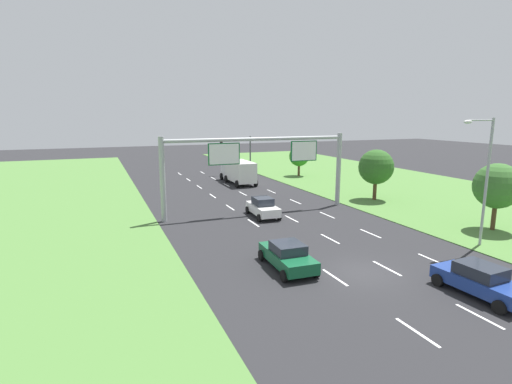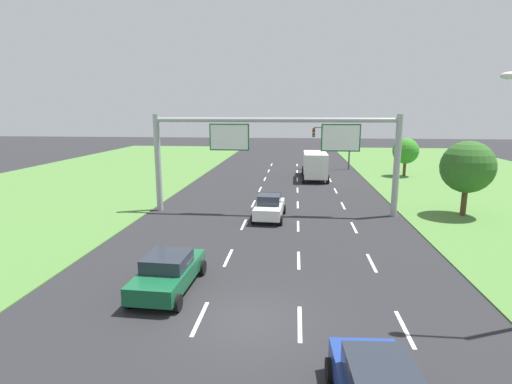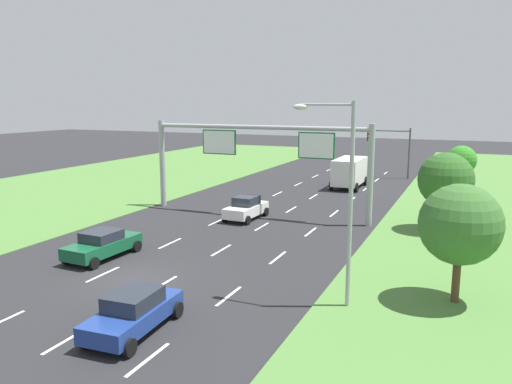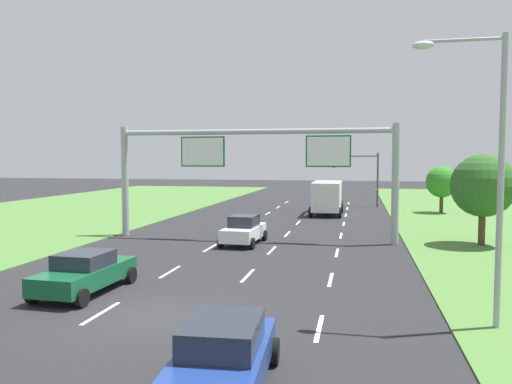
# 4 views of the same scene
# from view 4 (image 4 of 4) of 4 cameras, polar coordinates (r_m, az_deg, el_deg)

# --- Properties ---
(ground_plane) EXTENTS (200.00, 200.00, 0.00)m
(ground_plane) POSITION_cam_4_polar(r_m,az_deg,el_deg) (16.51, -11.81, -13.77)
(ground_plane) COLOR #262628
(lane_dashes_inner_left) EXTENTS (0.14, 62.40, 0.01)m
(lane_dashes_inner_left) POSITION_cam_4_polar(r_m,az_deg,el_deg) (28.07, -5.28, -6.38)
(lane_dashes_inner_left) COLOR white
(lane_dashes_inner_left) RESTS_ON ground_plane
(lane_dashes_inner_right) EXTENTS (0.14, 62.40, 0.01)m
(lane_dashes_inner_right) POSITION_cam_4_polar(r_m,az_deg,el_deg) (27.27, 1.82, -6.67)
(lane_dashes_inner_right) COLOR white
(lane_dashes_inner_right) RESTS_ON ground_plane
(lane_dashes_slip) EXTENTS (0.14, 62.40, 0.01)m
(lane_dashes_slip) POSITION_cam_4_polar(r_m,az_deg,el_deg) (26.90, 9.23, -6.86)
(lane_dashes_slip) COLOR white
(lane_dashes_slip) RESTS_ON ground_plane
(car_near_red) EXTENTS (2.30, 4.48, 1.56)m
(car_near_red) POSITION_cam_4_polar(r_m,az_deg,el_deg) (11.13, -3.87, -18.26)
(car_near_red) COLOR navy
(car_near_red) RESTS_ON ground_plane
(car_lead_silver) EXTENTS (2.27, 4.56, 1.53)m
(car_lead_silver) POSITION_cam_4_polar(r_m,az_deg,el_deg) (19.75, -18.94, -8.66)
(car_lead_silver) COLOR #145633
(car_lead_silver) RESTS_ON ground_plane
(car_mid_lane) EXTENTS (2.17, 4.21, 1.68)m
(car_mid_lane) POSITION_cam_4_polar(r_m,az_deg,el_deg) (29.12, -1.41, -4.36)
(car_mid_lane) COLOR white
(car_mid_lane) RESTS_ON ground_plane
(box_truck) EXTENTS (2.71, 7.80, 2.93)m
(box_truck) POSITION_cam_4_polar(r_m,az_deg,el_deg) (45.47, 8.19, -0.45)
(box_truck) COLOR silver
(box_truck) RESTS_ON ground_plane
(sign_gantry) EXTENTS (17.24, 0.44, 7.00)m
(sign_gantry) POSITION_cam_4_polar(r_m,az_deg,el_deg) (30.27, -0.14, 3.62)
(sign_gantry) COLOR #9EA0A5
(sign_gantry) RESTS_ON ground_plane
(traffic_light_mast) EXTENTS (4.76, 0.49, 5.60)m
(traffic_light_mast) POSITION_cam_4_polar(r_m,az_deg,el_deg) (52.81, 11.65, 2.54)
(traffic_light_mast) COLOR #47494F
(traffic_light_mast) RESTS_ON ground_plane
(street_lamp) EXTENTS (2.61, 0.32, 8.50)m
(street_lamp) POSITION_cam_4_polar(r_m,az_deg,el_deg) (15.77, 24.93, 3.87)
(street_lamp) COLOR #9EA0A5
(street_lamp) RESTS_ON ground_plane
(roadside_tree_mid) EXTENTS (3.55, 3.55, 5.24)m
(roadside_tree_mid) POSITION_cam_4_polar(r_m,az_deg,el_deg) (30.86, 24.52, 0.66)
(roadside_tree_mid) COLOR #513823
(roadside_tree_mid) RESTS_ON ground_plane
(roadside_tree_far) EXTENTS (2.83, 2.83, 4.30)m
(roadside_tree_far) POSITION_cam_4_polar(r_m,az_deg,el_deg) (48.22, 20.47, 1.08)
(roadside_tree_far) COLOR #513823
(roadside_tree_far) RESTS_ON ground_plane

